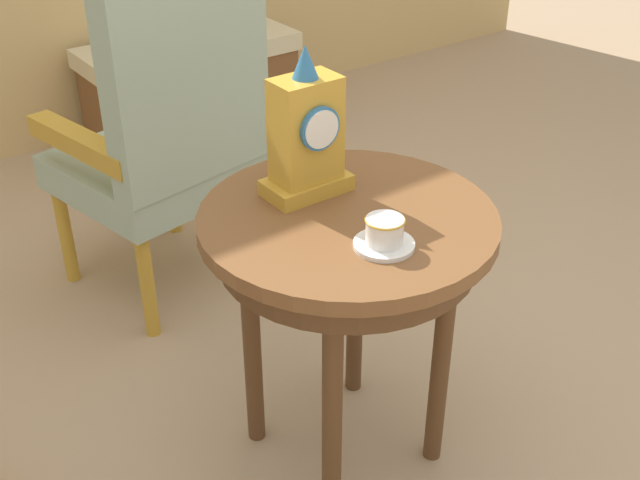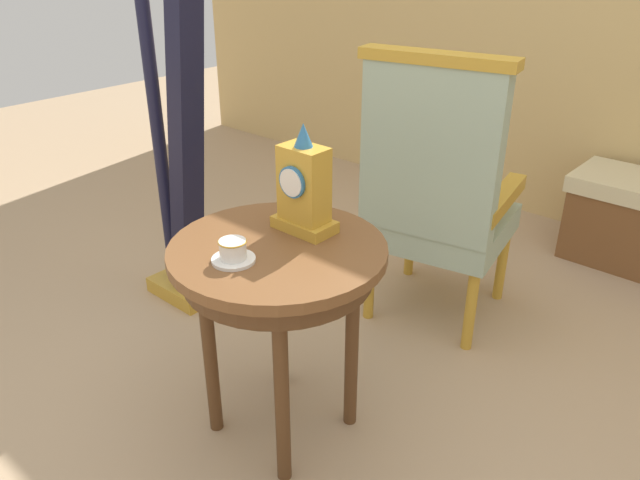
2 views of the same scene
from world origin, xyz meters
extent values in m
plane|color=tan|center=(0.00, 0.00, 0.00)|extent=(10.00, 10.00, 0.00)
cylinder|color=brown|center=(-0.07, -0.03, 0.67)|extent=(0.65, 0.65, 0.03)
cylinder|color=#56351C|center=(-0.07, -0.03, 0.61)|extent=(0.57, 0.57, 0.07)
cylinder|color=#56351C|center=(0.09, 0.13, 0.32)|extent=(0.04, 0.04, 0.65)
cylinder|color=#56351C|center=(-0.23, 0.13, 0.32)|extent=(0.04, 0.04, 0.65)
cylinder|color=#56351C|center=(-0.23, -0.19, 0.32)|extent=(0.04, 0.04, 0.65)
cylinder|color=#56351C|center=(0.09, -0.19, 0.32)|extent=(0.04, 0.04, 0.65)
cylinder|color=white|center=(-0.09, -0.18, 0.69)|extent=(0.12, 0.12, 0.01)
cylinder|color=white|center=(-0.09, -0.18, 0.72)|extent=(0.08, 0.08, 0.05)
torus|color=gold|center=(-0.09, -0.18, 0.74)|extent=(0.08, 0.08, 0.00)
cube|color=gold|center=(-0.08, 0.10, 0.70)|extent=(0.19, 0.11, 0.04)
cube|color=gold|center=(-0.08, 0.10, 0.83)|extent=(0.14, 0.09, 0.23)
cylinder|color=teal|center=(-0.08, 0.05, 0.85)|extent=(0.10, 0.01, 0.10)
cylinder|color=white|center=(-0.08, 0.04, 0.85)|extent=(0.08, 0.00, 0.08)
cone|color=teal|center=(-0.08, 0.10, 0.98)|extent=(0.06, 0.06, 0.07)
cube|color=#9EB299|center=(-0.08, 0.94, 0.41)|extent=(0.61, 0.61, 0.11)
cube|color=#9EB299|center=(-0.04, 0.72, 0.78)|extent=(0.53, 0.19, 0.64)
cube|color=gold|center=(0.15, 0.98, 0.57)|extent=(0.16, 0.47, 0.06)
cube|color=gold|center=(-0.30, 0.90, 0.57)|extent=(0.16, 0.47, 0.06)
cylinder|color=gold|center=(0.10, 1.20, 0.18)|extent=(0.04, 0.04, 0.35)
cylinder|color=gold|center=(-0.34, 1.11, 0.18)|extent=(0.04, 0.04, 0.35)
cylinder|color=gold|center=(0.18, 0.76, 0.18)|extent=(0.04, 0.04, 0.35)
cylinder|color=gold|center=(-0.25, 0.68, 0.18)|extent=(0.04, 0.04, 0.35)
cube|color=beige|center=(0.59, 1.95, 0.40)|extent=(0.96, 0.40, 0.08)
cube|color=brown|center=(0.59, 1.95, 0.18)|extent=(0.92, 0.38, 0.36)
camera|label=1|loc=(-1.00, -1.19, 1.52)|focal=44.76mm
camera|label=2|loc=(1.09, -1.16, 1.51)|focal=34.82mm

